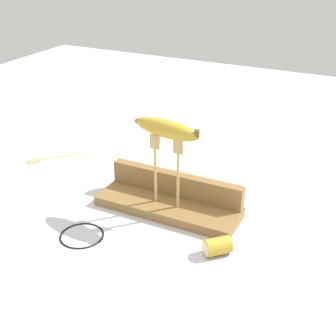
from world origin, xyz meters
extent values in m
plane|color=silver|center=(0.00, 0.00, 0.00)|extent=(3.00, 3.00, 0.00)
cube|color=olive|center=(0.00, 0.00, 0.01)|extent=(0.38, 0.12, 0.03)
cube|color=olive|center=(0.00, 0.05, 0.06)|extent=(0.37, 0.03, 0.06)
cylinder|color=tan|center=(-0.03, -0.01, 0.10)|extent=(0.01, 0.01, 0.15)
cube|color=tan|center=(-0.03, -0.01, 0.19)|extent=(0.03, 0.01, 0.04)
cylinder|color=tan|center=(0.03, -0.01, 0.10)|extent=(0.01, 0.01, 0.15)
cube|color=tan|center=(0.03, -0.01, 0.19)|extent=(0.03, 0.01, 0.04)
ellipsoid|color=gold|center=(0.00, -0.01, 0.23)|extent=(0.19, 0.07, 0.04)
cylinder|color=brown|center=(0.08, -0.02, 0.24)|extent=(0.01, 0.01, 0.02)
sphere|color=#3F2D19|center=(-0.09, 0.01, 0.23)|extent=(0.01, 0.01, 0.01)
cylinder|color=tan|center=(-0.45, 0.14, 0.00)|extent=(0.10, 0.12, 0.01)
cube|color=tan|center=(-0.51, 0.07, 0.00)|extent=(0.04, 0.04, 0.01)
cylinder|color=gold|center=(0.18, -0.11, 0.02)|extent=(0.07, 0.07, 0.04)
cylinder|color=beige|center=(0.16, -0.13, 0.02)|extent=(0.03, 0.03, 0.04)
torus|color=black|center=(-0.14, -0.19, 0.00)|extent=(0.11, 0.11, 0.01)
camera|label=1|loc=(0.45, -0.91, 0.65)|focal=49.01mm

